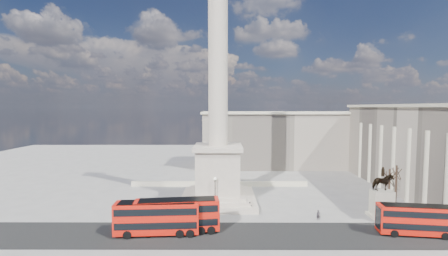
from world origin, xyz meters
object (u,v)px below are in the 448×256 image
object	(u,v)px
red_bus_c	(419,220)
pedestrian_walking	(318,215)
nelsons_column	(218,134)
red_bus_a	(158,217)
equestrian_statue	(382,200)
pedestrian_crossing	(250,207)
red_bus_b	(178,215)
pedestrian_standing	(379,216)
victorian_lamp	(215,191)

from	to	relation	value
red_bus_c	pedestrian_walking	distance (m)	13.57
red_bus_c	pedestrian_walking	bearing A→B (deg)	162.57
red_bus_c	pedestrian_walking	xyz separation A→B (m)	(-12.23, 5.69, -1.45)
nelsons_column	red_bus_a	world-z (taller)	nelsons_column
red_bus_c	equestrian_statue	xyz separation A→B (m)	(-1.46, 7.08, 0.64)
equestrian_statue	pedestrian_crossing	world-z (taller)	equestrian_statue
pedestrian_walking	equestrian_statue	bearing A→B (deg)	9.31
red_bus_b	pedestrian_standing	distance (m)	31.20
pedestrian_standing	nelsons_column	bearing A→B (deg)	-28.87
pedestrian_crossing	victorian_lamp	bearing A→B (deg)	24.66
red_bus_b	pedestrian_crossing	world-z (taller)	red_bus_b
red_bus_b	pedestrian_walking	xyz separation A→B (m)	(21.67, 4.77, -1.74)
victorian_lamp	pedestrian_crossing	size ratio (longest dim) A/B	3.17
red_bus_c	pedestrian_walking	size ratio (longest dim) A/B	6.76
pedestrian_standing	pedestrian_crossing	size ratio (longest dim) A/B	1.01
pedestrian_standing	red_bus_a	bearing A→B (deg)	1.00
red_bus_a	pedestrian_standing	xyz separation A→B (m)	(33.61, 4.75, -1.57)
victorian_lamp	pedestrian_standing	bearing A→B (deg)	-12.14
pedestrian_crossing	equestrian_statue	bearing A→B (deg)	-150.05
red_bus_a	pedestrian_crossing	distance (m)	16.59
equestrian_statue	pedestrian_walking	size ratio (longest dim) A/B	5.21
red_bus_a	victorian_lamp	size ratio (longest dim) A/B	2.06
red_bus_a	pedestrian_walking	distance (m)	25.06
red_bus_a	red_bus_c	xyz separation A→B (m)	(36.61, -0.13, -0.24)
equestrian_statue	pedestrian_standing	size ratio (longest dim) A/B	4.55
red_bus_a	pedestrian_walking	xyz separation A→B (m)	(24.38, 5.56, -1.69)
nelsons_column	victorian_lamp	xyz separation A→B (m)	(-0.43, -4.62, -9.54)
victorian_lamp	pedestrian_walking	world-z (taller)	victorian_lamp
red_bus_b	pedestrian_walking	world-z (taller)	red_bus_b
victorian_lamp	pedestrian_crossing	xyz separation A→B (m)	(6.01, -1.18, -2.48)
nelsons_column	pedestrian_standing	distance (m)	29.91
red_bus_a	pedestrian_standing	world-z (taller)	red_bus_a
victorian_lamp	equestrian_statue	xyz separation A→B (m)	(27.40, -3.37, -0.49)
red_bus_a	pedestrian_crossing	bearing A→B (deg)	30.12
victorian_lamp	red_bus_c	bearing A→B (deg)	-19.90
victorian_lamp	pedestrian_walking	size ratio (longest dim) A/B	3.59
red_bus_b	red_bus_c	world-z (taller)	red_bus_b
red_bus_b	pedestrian_standing	size ratio (longest dim) A/B	6.66
nelsons_column	pedestrian_crossing	size ratio (longest dim) A/B	27.54
red_bus_a	red_bus_c	world-z (taller)	red_bus_a
equestrian_statue	pedestrian_walking	world-z (taller)	equestrian_statue
red_bus_a	red_bus_b	world-z (taller)	red_bus_b
red_bus_a	pedestrian_crossing	size ratio (longest dim) A/B	6.54
red_bus_b	pedestrian_crossing	distance (m)	13.94
red_bus_c	pedestrian_standing	world-z (taller)	red_bus_c
red_bus_a	pedestrian_walking	bearing A→B (deg)	9.39
nelsons_column	equestrian_statue	xyz separation A→B (m)	(26.97, -8.00, -10.02)
red_bus_a	pedestrian_standing	bearing A→B (deg)	4.59
red_bus_c	equestrian_statue	size ratio (longest dim) A/B	1.30
red_bus_c	red_bus_a	bearing A→B (deg)	-172.67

